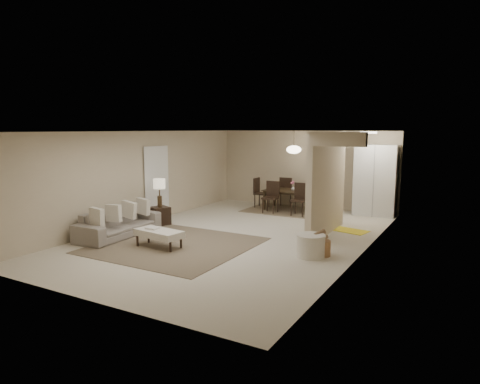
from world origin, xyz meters
The scene contains 22 objects.
floor centered at (0.00, 0.00, 0.00)m, with size 9.00×9.00×0.00m, color beige.
ceiling centered at (0.00, 0.00, 2.50)m, with size 9.00×9.00×0.00m, color white.
back_wall centered at (0.00, 4.50, 1.25)m, with size 6.00×6.00×0.00m, color #C3B093.
left_wall centered at (-3.00, 0.00, 1.25)m, with size 9.00×9.00×0.00m, color #C3B093.
right_wall centered at (3.00, 0.00, 1.25)m, with size 9.00×9.00×0.00m, color #C3B093.
partition centered at (1.80, 1.25, 1.25)m, with size 0.15×2.50×2.50m, color #C3B093.
doorway centered at (-2.97, 0.60, 1.02)m, with size 0.04×0.90×2.04m, color black.
pantry_cabinet centered at (2.35, 4.15, 1.05)m, with size 1.20×0.55×2.10m, color silver.
flush_light centered at (2.30, 3.20, 2.46)m, with size 0.44×0.44×0.05m, color white.
living_rug centered at (-0.76, -1.42, 0.01)m, with size 3.20×3.20×0.01m, color brown.
sofa centered at (-2.45, -1.42, 0.32)m, with size 0.86×2.20×0.64m, color gray.
ottoman_bench centered at (-0.96, -1.72, 0.31)m, with size 1.15×0.63×0.39m.
side_table centered at (-2.40, 0.04, 0.24)m, with size 0.44×0.44×0.49m, color black.
table_lamp centered at (-2.40, 0.04, 1.05)m, with size 0.32×0.32×0.76m.
round_pouf centered at (2.15, -0.74, 0.23)m, with size 0.58×0.58×0.45m, color beige.
wicker_basket centered at (2.31, -0.56, 0.16)m, with size 0.37×0.37×0.32m, color #96653C.
dining_rug centered at (-0.07, 3.70, 0.01)m, with size 2.80×2.10×0.01m, color #726147.
dining_table centered at (-0.07, 3.70, 0.32)m, with size 1.81×1.01×0.64m, color black.
dining_chairs centered at (-0.07, 3.70, 0.48)m, with size 2.60×1.91×0.97m.
vase centered at (-0.07, 3.70, 0.71)m, with size 0.13×0.13×0.14m, color silver.
yellow_mat centered at (2.23, 1.85, 0.01)m, with size 0.90×0.55×0.01m, color yellow.
pendant_light centered at (-0.07, 3.70, 1.92)m, with size 0.46×0.46×0.71m.
Camera 1 is at (5.00, -8.72, 2.56)m, focal length 32.00 mm.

